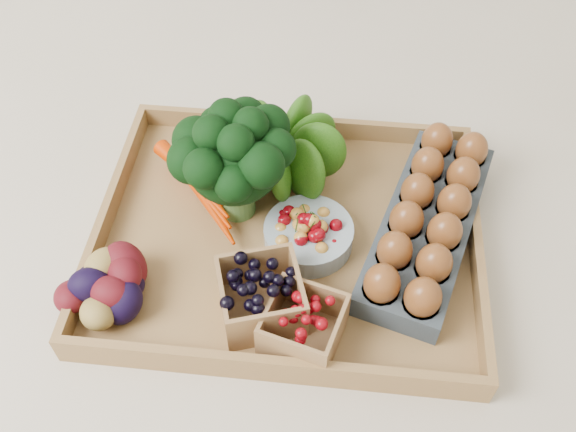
# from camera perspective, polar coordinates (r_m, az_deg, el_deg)

# --- Properties ---
(ground) EXTENTS (4.00, 4.00, 0.00)m
(ground) POSITION_cam_1_polar(r_m,az_deg,el_deg) (0.96, -0.00, -2.28)
(ground) COLOR beige
(ground) RESTS_ON ground
(tray) EXTENTS (0.55, 0.45, 0.01)m
(tray) POSITION_cam_1_polar(r_m,az_deg,el_deg) (0.95, -0.00, -2.01)
(tray) COLOR olive
(tray) RESTS_ON ground
(carrots) EXTENTS (0.18, 0.13, 0.04)m
(carrots) POSITION_cam_1_polar(r_m,az_deg,el_deg) (0.99, -7.98, 2.64)
(carrots) COLOR #C93000
(carrots) RESTS_ON tray
(lettuce) EXTENTS (0.13, 0.13, 0.13)m
(lettuce) POSITION_cam_1_polar(r_m,az_deg,el_deg) (0.98, -0.90, 6.40)
(lettuce) COLOR #12450A
(lettuce) RESTS_ON tray
(broccoli) EXTENTS (0.18, 0.18, 0.14)m
(broccoli) POSITION_cam_1_polar(r_m,az_deg,el_deg) (0.93, -4.69, 3.34)
(broccoli) COLOR black
(broccoli) RESTS_ON tray
(cherry_bowl) EXTENTS (0.13, 0.13, 0.03)m
(cherry_bowl) POSITION_cam_1_polar(r_m,az_deg,el_deg) (0.92, 1.83, -1.74)
(cherry_bowl) COLOR #8C9EA5
(cherry_bowl) RESTS_ON tray
(egg_carton) EXTENTS (0.21, 0.36, 0.04)m
(egg_carton) POSITION_cam_1_polar(r_m,az_deg,el_deg) (0.95, 12.21, -0.92)
(egg_carton) COLOR #363E44
(egg_carton) RESTS_ON tray
(potatoes) EXTENTS (0.15, 0.15, 0.09)m
(potatoes) POSITION_cam_1_polar(r_m,az_deg,el_deg) (0.88, -15.82, -5.32)
(potatoes) COLOR #420A10
(potatoes) RESTS_ON tray
(punnet_blackberry) EXTENTS (0.13, 0.13, 0.07)m
(punnet_blackberry) POSITION_cam_1_polar(r_m,az_deg,el_deg) (0.84, -2.41, -7.13)
(punnet_blackberry) COLOR black
(punnet_blackberry) RESTS_ON tray
(punnet_raspberry) EXTENTS (0.12, 0.12, 0.06)m
(punnet_raspberry) POSITION_cam_1_polar(r_m,az_deg,el_deg) (0.82, 1.37, -9.68)
(punnet_raspberry) COLOR #71050B
(punnet_raspberry) RESTS_ON tray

